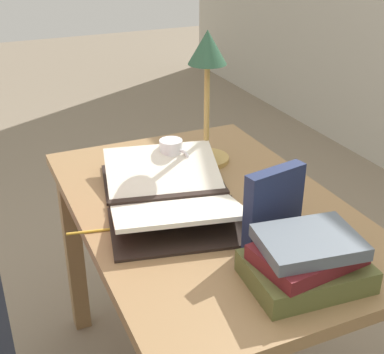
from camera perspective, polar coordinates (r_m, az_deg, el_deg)
name	(u,v)px	position (r m, az deg, el deg)	size (l,w,h in m)	color
reading_desk	(209,239)	(1.59, 1.87, -6.59)	(1.10, 0.73, 0.73)	#937047
open_book	(170,195)	(1.54, -2.38, -1.88)	(0.61, 0.47, 0.08)	black
book_stack_tall	(307,261)	(1.23, 12.15, -8.75)	(0.21, 0.28, 0.12)	brown
book_standing_upright	(273,208)	(1.32, 8.67, -3.25)	(0.06, 0.17, 0.21)	#1E284C
reading_lamp	(207,73)	(1.70, 1.62, 11.02)	(0.15, 0.15, 0.43)	tan
coffee_mug	(172,155)	(1.72, -2.19, 2.39)	(0.10, 0.08, 0.10)	white
pencil	(101,230)	(1.43, -9.69, -5.62)	(0.04, 0.18, 0.01)	gold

